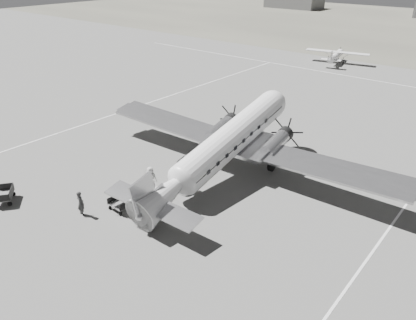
% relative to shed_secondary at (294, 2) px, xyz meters
% --- Properties ---
extents(ground, '(260.00, 260.00, 0.00)m').
position_rel_shed_secondary_xyz_m(ground, '(55.00, -115.00, -2.00)').
color(ground, slate).
rests_on(ground, ground).
extents(taxi_line_right, '(0.15, 80.00, 0.01)m').
position_rel_shed_secondary_xyz_m(taxi_line_right, '(67.00, -115.00, -1.99)').
color(taxi_line_right, silver).
rests_on(taxi_line_right, ground).
extents(taxi_line_left, '(0.15, 60.00, 0.01)m').
position_rel_shed_secondary_xyz_m(taxi_line_left, '(37.00, -105.00, -1.99)').
color(taxi_line_left, silver).
rests_on(taxi_line_left, ground).
extents(taxi_line_horizon, '(90.00, 0.15, 0.01)m').
position_rel_shed_secondary_xyz_m(taxi_line_horizon, '(55.00, -75.00, -1.99)').
color(taxi_line_horizon, silver).
rests_on(taxi_line_horizon, ground).
extents(shed_secondary, '(18.00, 10.00, 4.00)m').
position_rel_shed_secondary_xyz_m(shed_secondary, '(0.00, 0.00, 0.00)').
color(shed_secondary, '#595959').
rests_on(shed_secondary, ground).
extents(dc3_airliner, '(27.65, 19.75, 5.13)m').
position_rel_shed_secondary_xyz_m(dc3_airliner, '(54.82, -110.37, 0.56)').
color(dc3_airliner, '#B4B4B7').
rests_on(dc3_airliner, ground).
extents(light_plane_left, '(11.52, 10.06, 2.09)m').
position_rel_shed_secondary_xyz_m(light_plane_left, '(45.49, -68.73, -0.96)').
color(light_plane_left, silver).
rests_on(light_plane_left, ground).
extents(baggage_cart_near, '(1.48, 1.07, 0.82)m').
position_rel_shed_secondary_xyz_m(baggage_cart_near, '(52.21, -118.66, -1.59)').
color(baggage_cart_near, '#595959').
rests_on(baggage_cart_near, ground).
extents(baggage_cart_far, '(2.18, 2.08, 1.01)m').
position_rel_shed_secondary_xyz_m(baggage_cart_far, '(45.24, -123.03, -1.50)').
color(baggage_cart_far, '#595959').
rests_on(baggage_cart_far, ground).
extents(ground_crew, '(0.64, 0.43, 1.75)m').
position_rel_shed_secondary_xyz_m(ground_crew, '(50.73, -120.55, -1.13)').
color(ground_crew, '#292929').
rests_on(ground_crew, ground).
extents(ramp_agent, '(1.07, 1.18, 1.98)m').
position_rel_shed_secondary_xyz_m(ramp_agent, '(52.40, -116.05, -1.01)').
color(ramp_agent, '#B0B0AE').
rests_on(ramp_agent, ground).
extents(passenger, '(0.85, 1.05, 1.86)m').
position_rel_shed_secondary_xyz_m(passenger, '(51.93, -115.42, -1.07)').
color(passenger, '#A8A8A6').
rests_on(passenger, ground).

